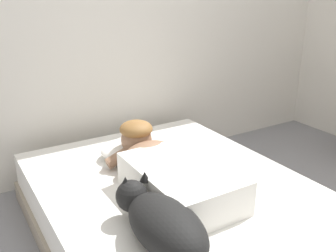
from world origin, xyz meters
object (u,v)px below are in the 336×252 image
object	(u,v)px
pillow	(139,146)
cell_phone	(219,198)
dog	(162,222)
coffee_cup	(172,150)
person_lying	(167,169)
bed	(179,215)

from	to	relation	value
pillow	cell_phone	bearing A→B (deg)	-82.24
dog	coffee_cup	size ratio (longest dim) A/B	4.60
coffee_cup	cell_phone	distance (m)	0.58
pillow	dog	xyz separation A→B (m)	(-0.34, -0.87, 0.05)
cell_phone	person_lying	bearing A→B (deg)	123.99
pillow	coffee_cup	size ratio (longest dim) A/B	4.16
person_lying	coffee_cup	xyz separation A→B (m)	(0.23, 0.33, -0.07)
dog	cell_phone	world-z (taller)	dog
person_lying	cell_phone	xyz separation A→B (m)	(0.17, -0.25, -0.10)
person_lying	dog	size ratio (longest dim) A/B	1.60
pillow	person_lying	size ratio (longest dim) A/B	0.57
bed	dog	bearing A→B (deg)	-132.29
coffee_cup	person_lying	bearing A→B (deg)	-125.61
coffee_cup	cell_phone	bearing A→B (deg)	-96.82
pillow	dog	size ratio (longest dim) A/B	0.90
dog	cell_phone	xyz separation A→B (m)	(0.43, 0.16, -0.10)
pillow	cell_phone	xyz separation A→B (m)	(0.10, -0.71, -0.05)
person_lying	cell_phone	world-z (taller)	person_lying
coffee_cup	cell_phone	size ratio (longest dim) A/B	0.89
cell_phone	pillow	bearing A→B (deg)	97.76
cell_phone	dog	bearing A→B (deg)	-160.35
coffee_cup	cell_phone	world-z (taller)	coffee_cup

